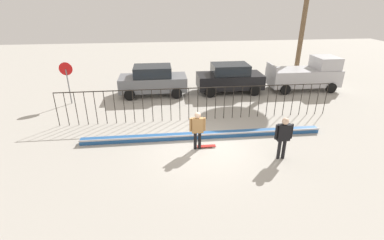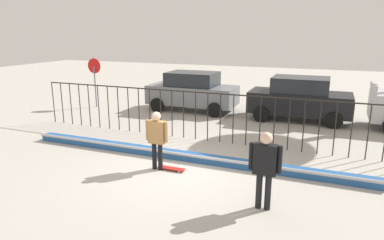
{
  "view_description": "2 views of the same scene",
  "coord_description": "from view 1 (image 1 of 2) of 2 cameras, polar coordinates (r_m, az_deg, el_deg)",
  "views": [
    {
      "loc": [
        -1.84,
        -10.51,
        6.01
      ],
      "look_at": [
        -0.54,
        0.89,
        0.9
      ],
      "focal_mm": 26.29,
      "sensor_mm": 36.0,
      "label": 1
    },
    {
      "loc": [
        3.96,
        -8.34,
        3.82
      ],
      "look_at": [
        0.01,
        1.44,
        1.12
      ],
      "focal_mm": 32.49,
      "sensor_mm": 36.0,
      "label": 2
    }
  ],
  "objects": [
    {
      "name": "pickup_truck",
      "position": [
        20.97,
        22.21,
        8.51
      ],
      "size": [
        4.7,
        2.12,
        2.24
      ],
      "rotation": [
        0.0,
        0.0,
        -0.03
      ],
      "color": "#B7B7BC",
      "rests_on": "ground"
    },
    {
      "name": "bowl_coping_ledge",
      "position": [
        12.95,
        2.37,
        -3.09
      ],
      "size": [
        11.0,
        0.4,
        0.27
      ],
      "color": "#235699",
      "rests_on": "ground"
    },
    {
      "name": "camera_operator",
      "position": [
        11.47,
        18.08,
        -2.86
      ],
      "size": [
        0.71,
        0.27,
        1.77
      ],
      "rotation": [
        0.0,
        0.0,
        2.03
      ],
      "color": "black",
      "rests_on": "ground"
    },
    {
      "name": "parked_car_black",
      "position": [
        19.07,
        7.66,
        8.47
      ],
      "size": [
        4.3,
        2.12,
        1.9
      ],
      "rotation": [
        0.0,
        0.0,
        -0.07
      ],
      "color": "black",
      "rests_on": "ground"
    },
    {
      "name": "stop_sign",
      "position": [
        18.12,
        -23.99,
        7.9
      ],
      "size": [
        0.76,
        0.07,
        2.5
      ],
      "color": "slate",
      "rests_on": "ground"
    },
    {
      "name": "skateboarder",
      "position": [
        11.62,
        1.13,
        -1.5
      ],
      "size": [
        0.68,
        0.25,
        1.68
      ],
      "rotation": [
        0.0,
        0.0,
        0.42
      ],
      "color": "black",
      "rests_on": "ground"
    },
    {
      "name": "parked_car_gray",
      "position": [
        18.54,
        -7.92,
        8.01
      ],
      "size": [
        4.3,
        2.12,
        1.9
      ],
      "rotation": [
        0.0,
        0.0,
        -0.05
      ],
      "color": "slate",
      "rests_on": "ground"
    },
    {
      "name": "ground_plane",
      "position": [
        12.25,
        2.98,
        -5.43
      ],
      "size": [
        60.0,
        60.0,
        0.0
      ],
      "primitive_type": "plane",
      "color": "#ADA89E"
    },
    {
      "name": "perimeter_fence",
      "position": [
        14.45,
        1.18,
        4.06
      ],
      "size": [
        14.04,
        0.04,
        1.75
      ],
      "color": "black",
      "rests_on": "ground"
    },
    {
      "name": "skateboard",
      "position": [
        12.17,
        2.93,
        -5.31
      ],
      "size": [
        0.8,
        0.2,
        0.07
      ],
      "rotation": [
        0.0,
        0.0,
        -0.39
      ],
      "color": "#A51E19",
      "rests_on": "ground"
    }
  ]
}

